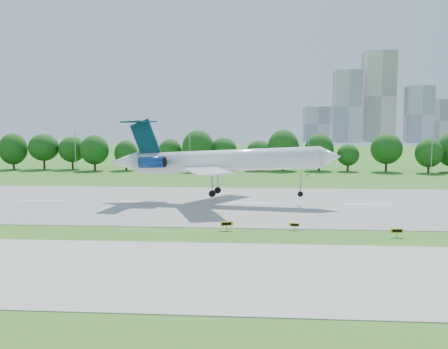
{
  "coord_description": "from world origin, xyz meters",
  "views": [
    {
      "loc": [
        1.34,
        -64.99,
        14.01
      ],
      "look_at": [
        -4.96,
        18.0,
        5.97
      ],
      "focal_mm": 40.0,
      "sensor_mm": 36.0,
      "label": 1
    }
  ],
  "objects_px": {
    "taxi_sign_left": "(227,224)",
    "service_vehicle_a": "(157,170)",
    "airliner": "(216,160)",
    "service_vehicle_b": "(155,171)"
  },
  "relations": [
    {
      "from": "taxi_sign_left",
      "to": "service_vehicle_a",
      "type": "bearing_deg",
      "value": 89.39
    },
    {
      "from": "airliner",
      "to": "taxi_sign_left",
      "type": "relative_size",
      "value": 24.45
    },
    {
      "from": "taxi_sign_left",
      "to": "service_vehicle_b",
      "type": "bearing_deg",
      "value": 89.88
    },
    {
      "from": "airliner",
      "to": "taxi_sign_left",
      "type": "height_order",
      "value": "airliner"
    },
    {
      "from": "service_vehicle_a",
      "to": "service_vehicle_b",
      "type": "relative_size",
      "value": 1.18
    },
    {
      "from": "taxi_sign_left",
      "to": "service_vehicle_a",
      "type": "relative_size",
      "value": 0.45
    },
    {
      "from": "airliner",
      "to": "taxi_sign_left",
      "type": "xyz_separation_m",
      "value": [
        3.76,
        -24.15,
        -7.0
      ]
    },
    {
      "from": "service_vehicle_a",
      "to": "service_vehicle_b",
      "type": "xyz_separation_m",
      "value": [
        0.27,
        -3.17,
        -0.08
      ]
    },
    {
      "from": "taxi_sign_left",
      "to": "service_vehicle_b",
      "type": "relative_size",
      "value": 0.53
    },
    {
      "from": "airliner",
      "to": "service_vehicle_a",
      "type": "bearing_deg",
      "value": 118.24
    }
  ]
}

